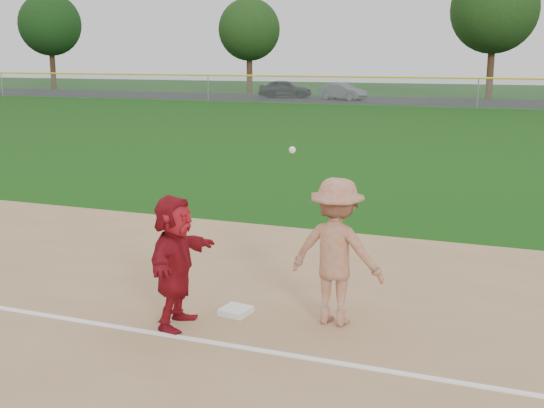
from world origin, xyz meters
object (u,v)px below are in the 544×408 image
(car_left, at_px, (285,89))
(car_mid, at_px, (343,92))
(base_runner, at_px, (175,261))
(first_base, at_px, (236,311))

(car_left, distance_m, car_mid, 5.25)
(base_runner, distance_m, car_mid, 46.83)
(first_base, bearing_deg, base_runner, -130.52)
(first_base, height_order, car_left, car_left)
(first_base, xyz_separation_m, base_runner, (-0.56, -0.65, 0.83))
(base_runner, xyz_separation_m, car_mid, (-10.13, 45.72, -0.24))
(car_left, bearing_deg, base_runner, -173.49)
(car_left, bearing_deg, first_base, -172.63)
(base_runner, relative_size, car_mid, 0.45)
(car_mid, bearing_deg, base_runner, -146.93)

